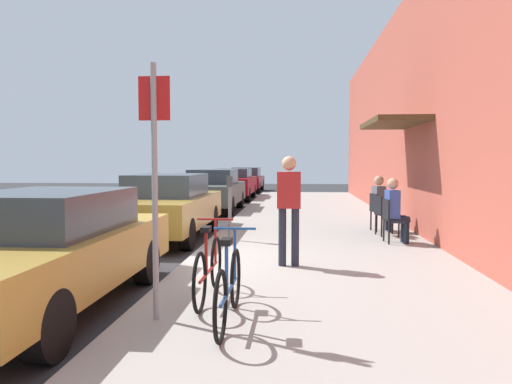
{
  "coord_description": "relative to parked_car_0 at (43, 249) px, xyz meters",
  "views": [
    {
      "loc": [
        1.84,
        -7.88,
        1.74
      ],
      "look_at": [
        0.64,
        6.16,
        0.85
      ],
      "focal_mm": 34.22,
      "sensor_mm": 36.0,
      "label": 1
    }
  ],
  "objects": [
    {
      "name": "parked_car_0",
      "position": [
        0.0,
        0.0,
        0.0
      ],
      "size": [
        1.8,
        4.4,
        1.39
      ],
      "color": "#A58433",
      "rests_on": "ground_plane"
    },
    {
      "name": "parked_car_4",
      "position": [
        0.0,
        22.47,
        -0.0
      ],
      "size": [
        1.8,
        4.4,
        1.39
      ],
      "color": "maroon",
      "rests_on": "ground_plane"
    },
    {
      "name": "parking_meter",
      "position": [
        1.55,
        4.54,
        0.17
      ],
      "size": [
        0.12,
        0.1,
        1.32
      ],
      "color": "slate",
      "rests_on": "sidewalk_slab"
    },
    {
      "name": "parked_car_3",
      "position": [
        -0.0,
        16.75,
        0.02
      ],
      "size": [
        1.8,
        4.4,
        1.41
      ],
      "color": "maroon",
      "rests_on": "ground_plane"
    },
    {
      "name": "cafe_chair_2",
      "position": [
        4.81,
        6.1,
        -0.1
      ],
      "size": [
        0.52,
        0.52,
        0.87
      ],
      "color": "black",
      "rests_on": "sidewalk_slab"
    },
    {
      "name": "cafe_chair_1",
      "position": [
        4.81,
        5.4,
        -0.1
      ],
      "size": [
        0.51,
        0.51,
        0.87
      ],
      "color": "black",
      "rests_on": "sidewalk_slab"
    },
    {
      "name": "ground_plane",
      "position": [
        1.1,
        2.52,
        -0.72
      ],
      "size": [
        60.0,
        60.0,
        0.0
      ],
      "primitive_type": "plane",
      "color": "#2D2D30"
    },
    {
      "name": "pedestrian_standing",
      "position": [
        2.81,
        2.13,
        0.4
      ],
      "size": [
        0.36,
        0.22,
        1.7
      ],
      "color": "#232838",
      "rests_on": "sidewalk_slab"
    },
    {
      "name": "seated_patron_2",
      "position": [
        4.87,
        6.11,
        0.09
      ],
      "size": [
        0.48,
        0.43,
        1.29
      ],
      "color": "#232838",
      "rests_on": "sidewalk_slab"
    },
    {
      "name": "seated_patron_0",
      "position": [
        4.87,
        4.46,
        0.09
      ],
      "size": [
        0.45,
        0.39,
        1.29
      ],
      "color": "#232838",
      "rests_on": "sidewalk_slab"
    },
    {
      "name": "bicycle_1",
      "position": [
        1.9,
        0.21,
        -0.24
      ],
      "size": [
        0.46,
        1.71,
        0.9
      ],
      "color": "black",
      "rests_on": "sidewalk_slab"
    },
    {
      "name": "sidewalk_slab",
      "position": [
        3.35,
        4.52,
        -0.66
      ],
      "size": [
        4.5,
        32.0,
        0.12
      ],
      "primitive_type": "cube",
      "color": "#9E9B93",
      "rests_on": "ground_plane"
    },
    {
      "name": "street_sign",
      "position": [
        1.5,
        -0.55,
        0.92
      ],
      "size": [
        0.32,
        0.06,
        2.6
      ],
      "color": "gray",
      "rests_on": "sidewalk_slab"
    },
    {
      "name": "cafe_chair_0",
      "position": [
        4.81,
        4.46,
        -0.1
      ],
      "size": [
        0.48,
        0.48,
        0.87
      ],
      "color": "black",
      "rests_on": "sidewalk_slab"
    },
    {
      "name": "parked_car_1",
      "position": [
        0.0,
        5.33,
        0.03
      ],
      "size": [
        1.8,
        4.4,
        1.45
      ],
      "color": "#A58433",
      "rests_on": "ground_plane"
    },
    {
      "name": "building_facade",
      "position": [
        5.75,
        4.53,
        2.21
      ],
      "size": [
        1.4,
        32.0,
        5.88
      ],
      "color": "#BC5442",
      "rests_on": "ground_plane"
    },
    {
      "name": "parked_car_2",
      "position": [
        0.0,
        11.37,
        0.03
      ],
      "size": [
        1.8,
        4.4,
        1.46
      ],
      "color": "#47514C",
      "rests_on": "ground_plane"
    },
    {
      "name": "bicycle_0",
      "position": [
        2.26,
        -0.62,
        -0.24
      ],
      "size": [
        0.46,
        1.71,
        0.9
      ],
      "color": "black",
      "rests_on": "sidewalk_slab"
    }
  ]
}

